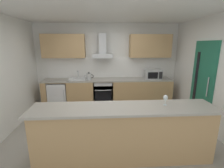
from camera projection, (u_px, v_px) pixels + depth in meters
name	position (u px, v px, depth m)	size (l,w,h in m)	color
ground	(111.00, 133.00, 3.71)	(5.54, 4.95, 0.02)	gray
ceiling	(111.00, 10.00, 3.08)	(5.54, 4.95, 0.02)	white
wall_back	(107.00, 65.00, 5.37)	(5.54, 0.12, 2.60)	white
wall_right	(217.00, 76.00, 3.53)	(0.12, 4.95, 2.60)	white
backsplash_tile	(108.00, 67.00, 5.32)	(3.86, 0.02, 0.66)	white
counter_back	(108.00, 93.00, 5.21)	(3.99, 0.60, 0.90)	tan
counter_island	(124.00, 133.00, 2.80)	(3.09, 0.64, 0.96)	tan
upper_cabinets	(108.00, 46.00, 5.00)	(3.94, 0.32, 0.70)	tan
side_door	(202.00, 84.00, 3.96)	(0.08, 0.85, 2.05)	#1E664C
oven	(103.00, 93.00, 5.17)	(0.60, 0.62, 0.80)	slate
refrigerator	(59.00, 95.00, 5.10)	(0.58, 0.60, 0.85)	white
microwave	(153.00, 74.00, 5.09)	(0.50, 0.38, 0.30)	#B7BABC
sink	(78.00, 79.00, 5.02)	(0.50, 0.40, 0.26)	silver
kettle	(89.00, 76.00, 4.98)	(0.29, 0.15, 0.24)	#B7BABC
range_hood	(103.00, 50.00, 4.98)	(0.62, 0.45, 0.72)	#B7BABC
wine_glass	(166.00, 98.00, 2.75)	(0.08, 0.08, 0.18)	silver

